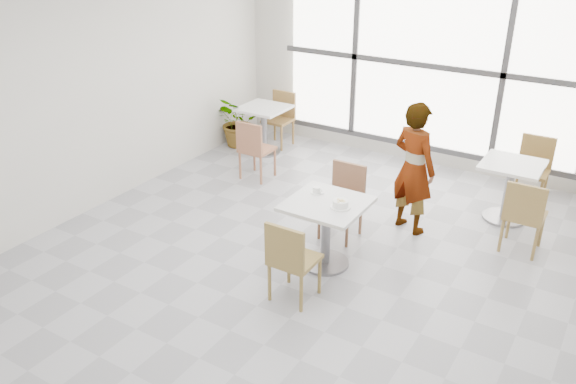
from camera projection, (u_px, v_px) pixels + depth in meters
The scene contains 17 objects.
floor at pixel (302, 265), 6.37m from camera, with size 7.00×7.00×0.00m, color #9E9EA5.
wall_back at pixel (427, 64), 8.41m from camera, with size 6.00×6.00×0.00m, color silver.
wall_left at pixel (93, 91), 7.15m from camera, with size 7.00×7.00×0.00m, color silver.
window at pixel (425, 65), 8.36m from camera, with size 4.60×0.07×2.52m.
main_table at pixel (326, 221), 6.17m from camera, with size 0.80×0.80×0.75m.
chair_near at pixel (290, 257), 5.57m from camera, with size 0.42×0.42×0.87m.
chair_far at pixel (344, 195), 6.79m from camera, with size 0.42×0.42×0.87m.
oatmeal_bowl at pixel (340, 204), 5.94m from camera, with size 0.21×0.21×0.09m.
coffee_cup at pixel (317, 190), 6.26m from camera, with size 0.16×0.13×0.07m.
person at pixel (414, 168), 6.77m from camera, with size 0.58×0.38×1.58m, color black.
bg_table_left at pixel (264, 123), 9.17m from camera, with size 0.70×0.70×0.75m.
bg_table_right at pixel (509, 183), 7.13m from camera, with size 0.70×0.70×0.75m.
bg_chair_left_near at pixel (254, 146), 8.21m from camera, with size 0.42×0.42×0.87m.
bg_chair_left_far at pixel (281, 115), 9.50m from camera, with size 0.42×0.42×0.87m.
bg_chair_right_near at pixel (524, 213), 6.40m from camera, with size 0.42×0.42×0.87m.
bg_chair_right_far at pixel (533, 165), 7.61m from camera, with size 0.42×0.42×0.87m.
plant_left at pixel (239, 122), 9.45m from camera, with size 0.75×0.65×0.83m, color #45773B.
Camera 1 is at (2.71, -4.68, 3.46)m, focal length 36.49 mm.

